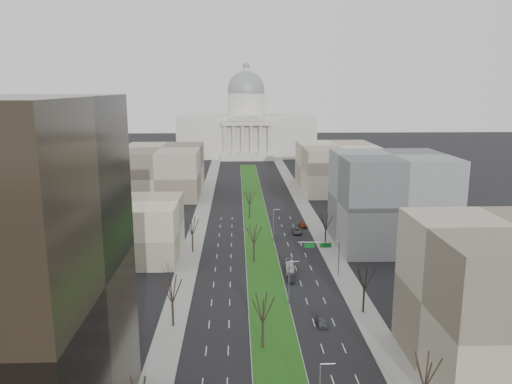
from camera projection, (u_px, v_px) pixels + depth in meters
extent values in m
plane|color=black|center=(256.00, 219.00, 157.90)|extent=(600.00, 600.00, 0.00)
cube|color=#999993|center=(256.00, 219.00, 156.90)|extent=(8.00, 222.00, 0.15)
cube|color=#194D14|center=(256.00, 219.00, 156.88)|extent=(7.70, 221.70, 0.06)
cube|color=gray|center=(194.00, 243.00, 132.77)|extent=(5.00, 330.00, 0.15)
cube|color=gray|center=(324.00, 242.00, 134.11)|extent=(5.00, 330.00, 0.15)
cube|color=beige|center=(246.00, 135.00, 302.05)|extent=(80.00, 40.00, 24.00)
cube|color=beige|center=(247.00, 157.00, 281.64)|extent=(30.00, 6.00, 4.00)
cube|color=beige|center=(247.00, 123.00, 277.70)|extent=(28.00, 5.00, 2.50)
cube|color=beige|center=(247.00, 120.00, 277.29)|extent=(20.00, 5.00, 1.80)
cube|color=beige|center=(247.00, 117.00, 276.96)|extent=(12.00, 5.00, 1.60)
cylinder|color=beige|center=(246.00, 105.00, 298.33)|extent=(22.00, 22.00, 14.00)
sphere|color=gray|center=(246.00, 90.00, 296.46)|extent=(22.00, 22.00, 22.00)
cylinder|color=beige|center=(246.00, 71.00, 294.19)|extent=(4.00, 4.00, 4.00)
sphere|color=gray|center=(246.00, 66.00, 293.56)|extent=(4.00, 4.00, 4.00)
cylinder|color=beige|center=(225.00, 139.00, 279.09)|extent=(2.00, 2.00, 16.00)
cylinder|color=beige|center=(234.00, 139.00, 279.28)|extent=(2.00, 2.00, 16.00)
cylinder|color=beige|center=(243.00, 139.00, 279.47)|extent=(2.00, 2.00, 16.00)
cylinder|color=beige|center=(252.00, 139.00, 279.66)|extent=(2.00, 2.00, 16.00)
cylinder|color=beige|center=(260.00, 139.00, 279.85)|extent=(2.00, 2.00, 16.00)
cylinder|color=beige|center=(269.00, 139.00, 280.04)|extent=(2.00, 2.00, 16.00)
cube|color=tan|center=(126.00, 229.00, 120.97)|extent=(26.00, 22.00, 14.00)
cube|color=#776C5C|center=(511.00, 302.00, 70.85)|extent=(26.00, 24.00, 22.00)
cube|color=slate|center=(391.00, 200.00, 129.34)|extent=(28.00, 26.00, 24.00)
cube|color=#776C5C|center=(162.00, 170.00, 193.80)|extent=(30.00, 40.00, 18.00)
cube|color=tan|center=(338.00, 167.00, 201.36)|extent=(30.00, 40.00, 18.00)
cylinder|color=black|center=(173.00, 315.00, 86.40)|extent=(0.40, 0.40, 4.32)
cylinder|color=black|center=(193.00, 244.00, 125.52)|extent=(0.40, 0.40, 4.22)
cylinder|color=black|center=(364.00, 302.00, 91.62)|extent=(0.40, 0.40, 4.42)
cylinder|color=black|center=(325.00, 238.00, 130.76)|extent=(0.40, 0.40, 4.03)
cylinder|color=black|center=(263.00, 336.00, 79.17)|extent=(0.40, 0.40, 4.32)
cylinder|color=black|center=(254.00, 253.00, 118.27)|extent=(0.40, 0.40, 4.32)
cylinder|color=black|center=(250.00, 212.00, 157.37)|extent=(0.40, 0.40, 4.32)
cylinder|color=gray|center=(328.00, 364.00, 58.43)|extent=(1.80, 0.12, 0.12)
cylinder|color=gray|center=(289.00, 285.00, 93.56)|extent=(0.20, 0.20, 9.00)
cylinder|color=gray|center=(294.00, 261.00, 92.65)|extent=(1.80, 0.12, 0.12)
cylinder|color=gray|center=(273.00, 226.00, 132.67)|extent=(0.20, 0.20, 9.00)
cylinder|color=gray|center=(277.00, 210.00, 131.75)|extent=(1.80, 0.12, 0.12)
cylinder|color=gray|center=(339.00, 259.00, 108.81)|extent=(0.24, 0.24, 8.00)
cylinder|color=gray|center=(319.00, 242.00, 107.81)|extent=(9.00, 0.18, 0.18)
cube|color=#0C591E|center=(325.00, 245.00, 108.11)|extent=(2.60, 0.08, 1.00)
cube|color=#0C591E|center=(309.00, 246.00, 107.98)|extent=(2.20, 0.08, 1.00)
imported|color=#44484B|center=(321.00, 321.00, 87.22)|extent=(1.70, 3.96, 1.33)
imported|color=black|center=(291.00, 278.00, 107.01)|extent=(1.74, 4.18, 1.34)
imported|color=maroon|center=(302.00, 225.00, 148.15)|extent=(2.08, 4.54, 1.29)
imported|color=#4D4F55|center=(297.00, 231.00, 141.81)|extent=(2.52, 5.32, 1.47)
imported|color=silver|center=(290.00, 267.00, 112.66)|extent=(2.20, 7.35, 2.02)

